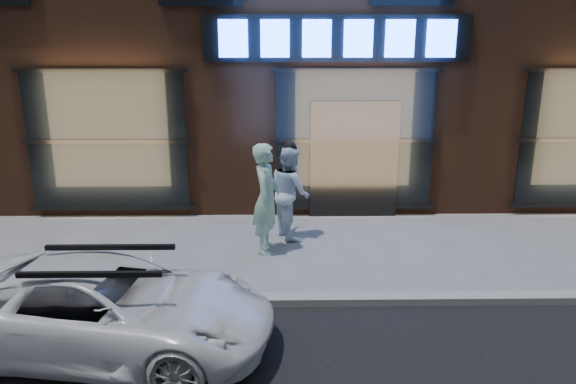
% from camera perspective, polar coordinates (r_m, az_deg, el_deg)
% --- Properties ---
extents(ground, '(90.00, 90.00, 0.00)m').
position_cam_1_polar(ground, '(8.32, 9.96, -11.05)').
color(ground, slate).
rests_on(ground, ground).
extents(curb, '(60.00, 0.25, 0.12)m').
position_cam_1_polar(curb, '(8.29, 9.98, -10.68)').
color(curb, gray).
rests_on(curb, ground).
extents(man_bowtie, '(0.58, 0.78, 1.93)m').
position_cam_1_polar(man_bowtie, '(9.68, -2.21, -0.66)').
color(man_bowtie, '#B0E7CD').
rests_on(man_bowtie, ground).
extents(man_cap, '(0.91, 1.02, 1.73)m').
position_cam_1_polar(man_cap, '(10.42, 0.22, 0.02)').
color(man_cap, white).
rests_on(man_cap, ground).
extents(white_suv, '(4.30, 2.47, 1.13)m').
position_cam_1_polar(white_suv, '(7.22, -18.07, -11.08)').
color(white_suv, white).
rests_on(white_suv, ground).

